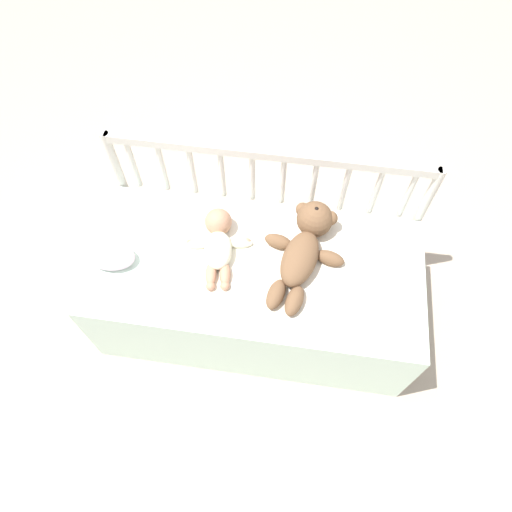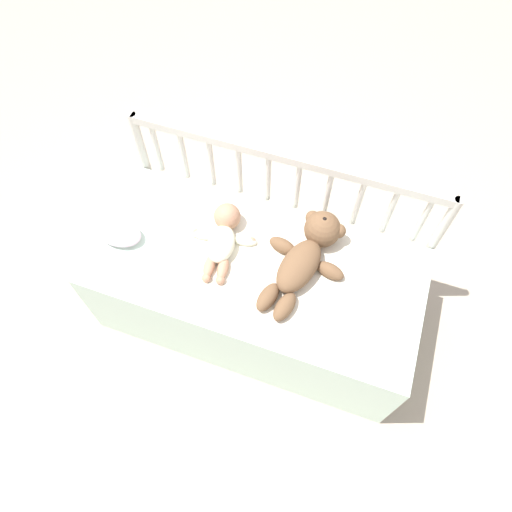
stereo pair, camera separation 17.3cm
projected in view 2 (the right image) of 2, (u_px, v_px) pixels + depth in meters
name	position (u px, v px, depth m)	size (l,w,h in m)	color
ground_plane	(255.00, 312.00, 2.17)	(12.00, 12.00, 0.00)	tan
crib_mattress	(255.00, 291.00, 1.98)	(1.31, 0.61, 0.44)	silver
crib_rail	(282.00, 189.00, 1.87)	(1.31, 0.04, 0.74)	beige
blanket	(267.00, 265.00, 1.78)	(0.82, 0.55, 0.01)	silver
teddy_bear	(307.00, 253.00, 1.75)	(0.33, 0.49, 0.15)	brown
baby	(223.00, 236.00, 1.81)	(0.27, 0.35, 0.11)	#EAEACC
small_pillow	(118.00, 233.00, 1.83)	(0.19, 0.12, 0.06)	silver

